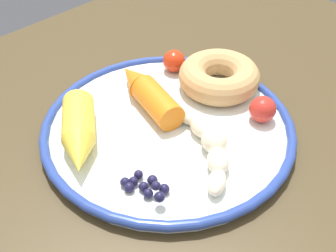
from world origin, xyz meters
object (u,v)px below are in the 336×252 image
object	(u,v)px
blueberry_pile	(146,186)
tomato_mid	(174,61)
plate	(168,128)
dining_table	(182,190)
donut	(219,76)
banana	(208,143)
carrot_orange	(146,92)
carrot_yellow	(79,134)
tomato_near	(263,109)

from	to	relation	value
blueberry_pile	tomato_mid	bearing A→B (deg)	-143.21
plate	tomato_mid	xyz separation A→B (m)	(-0.09, -0.08, 0.02)
dining_table	donut	distance (m)	0.17
banana	carrot_orange	size ratio (longest dim) A/B	1.00
dining_table	banana	distance (m)	0.13
carrot_orange	dining_table	bearing A→B (deg)	86.05
carrot_orange	carrot_yellow	bearing A→B (deg)	2.21
plate	dining_table	bearing A→B (deg)	112.45
dining_table	carrot_yellow	distance (m)	0.18
carrot_orange	donut	size ratio (longest dim) A/B	1.22
banana	carrot_orange	bearing A→B (deg)	-95.87
plate	donut	world-z (taller)	donut
donut	blueberry_pile	size ratio (longest dim) A/B	1.93
carrot_orange	carrot_yellow	size ratio (longest dim) A/B	1.12
carrot_orange	tomato_near	xyz separation A→B (m)	(-0.08, 0.13, -0.00)
donut	blueberry_pile	world-z (taller)	donut
carrot_orange	tomato_near	world-z (taller)	carrot_orange
banana	plate	bearing A→B (deg)	-89.10
banana	tomato_near	size ratio (longest dim) A/B	3.98
carrot_orange	donut	bearing A→B (deg)	154.45
dining_table	donut	xyz separation A→B (m)	(-0.10, -0.03, 0.13)
dining_table	blueberry_pile	world-z (taller)	blueberry_pile
banana	tomato_mid	bearing A→B (deg)	-122.63
carrot_orange	tomato_near	bearing A→B (deg)	121.73
dining_table	carrot_yellow	xyz separation A→B (m)	(0.11, -0.07, 0.13)
plate	banana	size ratio (longest dim) A/B	2.34
tomato_near	carrot_yellow	bearing A→B (deg)	-32.88
donut	tomato_near	world-z (taller)	donut
carrot_orange	tomato_mid	xyz separation A→B (m)	(-0.08, -0.03, -0.00)
blueberry_pile	tomato_near	bearing A→B (deg)	174.52
banana	blueberry_pile	world-z (taller)	banana
tomato_mid	blueberry_pile	bearing A→B (deg)	36.79
donut	carrot_orange	bearing A→B (deg)	-25.55
carrot_yellow	donut	bearing A→B (deg)	168.85
dining_table	banana	xyz separation A→B (m)	(0.01, 0.04, 0.12)
blueberry_pile	tomato_near	size ratio (longest dim) A/B	1.70
dining_table	blueberry_pile	size ratio (longest dim) A/B	16.72
blueberry_pile	tomato_mid	xyz separation A→B (m)	(-0.19, -0.14, 0.01)
plate	tomato_mid	distance (m)	0.13
plate	tomato_mid	size ratio (longest dim) A/B	9.78
banana	donut	bearing A→B (deg)	-145.74
dining_table	tomato_near	distance (m)	0.16
banana	carrot_yellow	bearing A→B (deg)	-48.43
donut	tomato_near	xyz separation A→B (m)	(0.01, 0.08, -0.00)
tomato_near	tomato_mid	bearing A→B (deg)	-90.91
plate	carrot_yellow	world-z (taller)	carrot_yellow
banana	carrot_yellow	world-z (taller)	carrot_yellow
plate	carrot_yellow	bearing A→B (deg)	-26.05
dining_table	carrot_orange	xyz separation A→B (m)	(-0.00, -0.07, 0.13)
plate	tomato_near	bearing A→B (deg)	140.78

